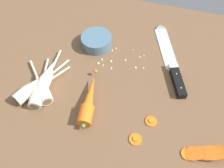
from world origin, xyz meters
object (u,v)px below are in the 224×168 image
at_px(parsnip_mid_left, 39,85).
at_px(parsnip_mid_right, 48,75).
at_px(parsnip_outer, 39,89).
at_px(carrot_slice_stray_mid, 151,121).
at_px(parsnip_back, 41,87).
at_px(prep_bowl, 97,41).
at_px(whole_carrot, 89,101).
at_px(carrot_slice_stack, 203,153).
at_px(parsnip_front, 34,86).
at_px(chefs_knife, 169,55).
at_px(carrot_slice_stray_near, 135,139).

distance_m(parsnip_mid_left, parsnip_mid_right, 0.04).
height_order(parsnip_outer, carrot_slice_stray_mid, parsnip_outer).
bearing_deg(parsnip_back, prep_bowl, 67.04).
bearing_deg(whole_carrot, carrot_slice_stack, -10.15).
bearing_deg(parsnip_front, parsnip_outer, -19.51).
height_order(whole_carrot, carrot_slice_stack, whole_carrot).
bearing_deg(chefs_knife, parsnip_outer, -143.84).
relative_size(parsnip_mid_right, carrot_slice_stack, 1.59).
relative_size(parsnip_mid_right, carrot_slice_stray_near, 4.93).
bearing_deg(carrot_slice_stack, parsnip_outer, 173.24).
distance_m(parsnip_outer, carrot_slice_stray_near, 0.33).
height_order(chefs_knife, parsnip_mid_left, parsnip_mid_left).
height_order(parsnip_outer, prep_bowl, same).
distance_m(parsnip_front, prep_bowl, 0.27).
bearing_deg(parsnip_outer, prep_bowl, 67.31).
xyz_separation_m(chefs_knife, parsnip_outer, (-0.37, -0.27, 0.01)).
bearing_deg(carrot_slice_stray_near, carrot_slice_stray_mid, 65.07).
relative_size(chefs_knife, prep_bowl, 3.04).
bearing_deg(parsnip_mid_left, parsnip_outer, -63.39).
relative_size(parsnip_back, prep_bowl, 1.39).
xyz_separation_m(parsnip_back, carrot_slice_stray_mid, (0.35, -0.01, -0.02)).
xyz_separation_m(parsnip_mid_right, parsnip_outer, (-0.00, -0.06, -0.00)).
distance_m(parsnip_mid_right, parsnip_outer, 0.06).
xyz_separation_m(whole_carrot, parsnip_back, (-0.16, 0.01, -0.00)).
distance_m(whole_carrot, parsnip_back, 0.16).
height_order(parsnip_front, parsnip_mid_right, same).
height_order(carrot_slice_stack, carrot_slice_stray_near, carrot_slice_stack).
distance_m(parsnip_front, parsnip_mid_left, 0.01).
xyz_separation_m(carrot_slice_stray_mid, prep_bowl, (-0.25, 0.25, 0.02)).
xyz_separation_m(parsnip_front, parsnip_mid_left, (0.01, 0.01, 0.00)).
relative_size(chefs_knife, parsnip_front, 1.59).
distance_m(carrot_slice_stray_mid, prep_bowl, 0.36).
relative_size(parsnip_front, carrot_slice_stack, 1.87).
relative_size(parsnip_mid_left, parsnip_back, 1.05).
height_order(whole_carrot, parsnip_mid_right, whole_carrot).
bearing_deg(parsnip_front, parsnip_mid_left, 29.54).
relative_size(carrot_slice_stack, carrot_slice_stray_near, 3.11).
xyz_separation_m(parsnip_mid_right, carrot_slice_stray_near, (0.32, -0.13, -0.02)).
distance_m(chefs_knife, carrot_slice_stray_mid, 0.27).
relative_size(parsnip_outer, prep_bowl, 1.77).
bearing_deg(carrot_slice_stray_near, parsnip_outer, 168.08).
bearing_deg(carrot_slice_stray_mid, carrot_slice_stray_near, -114.93).
bearing_deg(parsnip_mid_right, carrot_slice_stack, -13.10).
relative_size(parsnip_mid_right, carrot_slice_stray_mid, 5.17).
xyz_separation_m(whole_carrot, parsnip_mid_right, (-0.16, 0.06, -0.00)).
distance_m(parsnip_back, carrot_slice_stray_mid, 0.35).
height_order(parsnip_mid_left, parsnip_back, same).
bearing_deg(chefs_knife, carrot_slice_stray_near, -97.06).
bearing_deg(carrot_slice_stray_near, parsnip_back, 166.50).
xyz_separation_m(whole_carrot, carrot_slice_stray_mid, (0.19, -0.00, -0.02)).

